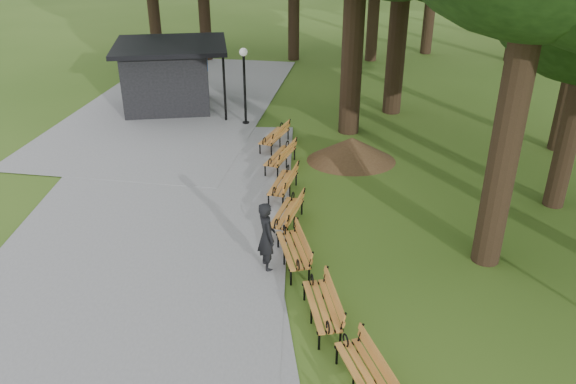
{
  "coord_description": "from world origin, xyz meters",
  "views": [
    {
      "loc": [
        -0.17,
        -10.82,
        8.17
      ],
      "look_at": [
        -0.04,
        3.08,
        1.1
      ],
      "focal_mm": 35.93,
      "sensor_mm": 36.0,
      "label": 1
    }
  ],
  "objects_px": {
    "dirt_mound": "(352,149)",
    "bench_6": "(280,156)",
    "kiosk": "(167,76)",
    "bench_1": "(365,374)",
    "bench_3": "(293,250)",
    "bench_5": "(283,183)",
    "bench_4": "(287,213)",
    "person": "(267,236)",
    "bench_7": "(274,136)",
    "bench_2": "(322,306)",
    "lamp_post": "(244,70)"
  },
  "relations": [
    {
      "from": "bench_7",
      "to": "dirt_mound",
      "type": "bearing_deg",
      "value": 87.31
    },
    {
      "from": "kiosk",
      "to": "dirt_mound",
      "type": "xyz_separation_m",
      "value": [
        7.35,
        -5.76,
        -1.0
      ]
    },
    {
      "from": "bench_5",
      "to": "bench_6",
      "type": "xyz_separation_m",
      "value": [
        -0.08,
        2.06,
        0.0
      ]
    },
    {
      "from": "bench_6",
      "to": "person",
      "type": "bearing_deg",
      "value": 17.77
    },
    {
      "from": "bench_2",
      "to": "lamp_post",
      "type": "bearing_deg",
      "value": -177.8
    },
    {
      "from": "person",
      "to": "bench_3",
      "type": "distance_m",
      "value": 0.8
    },
    {
      "from": "bench_5",
      "to": "kiosk",
      "type": "bearing_deg",
      "value": -134.54
    },
    {
      "from": "kiosk",
      "to": "bench_7",
      "type": "xyz_separation_m",
      "value": [
        4.64,
        -4.52,
        -0.99
      ]
    },
    {
      "from": "bench_1",
      "to": "bench_6",
      "type": "relative_size",
      "value": 1.0
    },
    {
      "from": "person",
      "to": "kiosk",
      "type": "distance_m",
      "value": 13.14
    },
    {
      "from": "kiosk",
      "to": "bench_1",
      "type": "height_order",
      "value": "kiosk"
    },
    {
      "from": "kiosk",
      "to": "bench_1",
      "type": "distance_m",
      "value": 17.62
    },
    {
      "from": "bench_3",
      "to": "bench_5",
      "type": "xyz_separation_m",
      "value": [
        -0.24,
        3.77,
        0.0
      ]
    },
    {
      "from": "bench_1",
      "to": "bench_2",
      "type": "distance_m",
      "value": 2.09
    },
    {
      "from": "bench_7",
      "to": "lamp_post",
      "type": "bearing_deg",
      "value": -132.54
    },
    {
      "from": "lamp_post",
      "to": "bench_4",
      "type": "distance_m",
      "value": 8.63
    },
    {
      "from": "kiosk",
      "to": "lamp_post",
      "type": "height_order",
      "value": "lamp_post"
    },
    {
      "from": "bench_6",
      "to": "bench_5",
      "type": "bearing_deg",
      "value": 23.09
    },
    {
      "from": "bench_1",
      "to": "bench_5",
      "type": "xyz_separation_m",
      "value": [
        -1.49,
        7.95,
        0.0
      ]
    },
    {
      "from": "bench_2",
      "to": "bench_4",
      "type": "relative_size",
      "value": 1.0
    },
    {
      "from": "person",
      "to": "bench_1",
      "type": "xyz_separation_m",
      "value": [
        1.89,
        -4.06,
        -0.47
      ]
    },
    {
      "from": "bench_5",
      "to": "bench_6",
      "type": "relative_size",
      "value": 1.0
    },
    {
      "from": "bench_4",
      "to": "person",
      "type": "bearing_deg",
      "value": 2.72
    },
    {
      "from": "bench_1",
      "to": "bench_3",
      "type": "height_order",
      "value": "same"
    },
    {
      "from": "person",
      "to": "bench_6",
      "type": "height_order",
      "value": "person"
    },
    {
      "from": "kiosk",
      "to": "bench_6",
      "type": "relative_size",
      "value": 2.41
    },
    {
      "from": "kiosk",
      "to": "bench_6",
      "type": "bearing_deg",
      "value": -59.68
    },
    {
      "from": "bench_3",
      "to": "bench_7",
      "type": "bearing_deg",
      "value": 173.12
    },
    {
      "from": "bench_2",
      "to": "bench_5",
      "type": "xyz_separation_m",
      "value": [
        -0.82,
        5.97,
        0.0
      ]
    },
    {
      "from": "lamp_post",
      "to": "bench_2",
      "type": "relative_size",
      "value": 1.63
    },
    {
      "from": "bench_4",
      "to": "bench_5",
      "type": "bearing_deg",
      "value": -160.27
    },
    {
      "from": "bench_5",
      "to": "bench_7",
      "type": "relative_size",
      "value": 1.0
    },
    {
      "from": "bench_1",
      "to": "bench_5",
      "type": "height_order",
      "value": "same"
    },
    {
      "from": "bench_1",
      "to": "bench_3",
      "type": "distance_m",
      "value": 4.36
    },
    {
      "from": "dirt_mound",
      "to": "bench_7",
      "type": "relative_size",
      "value": 1.37
    },
    {
      "from": "bench_1",
      "to": "bench_4",
      "type": "height_order",
      "value": "same"
    },
    {
      "from": "dirt_mound",
      "to": "bench_1",
      "type": "height_order",
      "value": "bench_1"
    },
    {
      "from": "person",
      "to": "kiosk",
      "type": "xyz_separation_m",
      "value": [
        -4.55,
        12.32,
        0.53
      ]
    },
    {
      "from": "kiosk",
      "to": "bench_3",
      "type": "distance_m",
      "value": 13.29
    },
    {
      "from": "bench_3",
      "to": "bench_4",
      "type": "height_order",
      "value": "same"
    },
    {
      "from": "bench_6",
      "to": "bench_3",
      "type": "bearing_deg",
      "value": 23.97
    },
    {
      "from": "kiosk",
      "to": "bench_4",
      "type": "xyz_separation_m",
      "value": [
        5.05,
        -10.33,
        -0.99
      ]
    },
    {
      "from": "kiosk",
      "to": "bench_5",
      "type": "height_order",
      "value": "kiosk"
    },
    {
      "from": "dirt_mound",
      "to": "bench_6",
      "type": "distance_m",
      "value": 2.56
    },
    {
      "from": "bench_1",
      "to": "bench_3",
      "type": "relative_size",
      "value": 1.0
    },
    {
      "from": "dirt_mound",
      "to": "bench_2",
      "type": "height_order",
      "value": "bench_2"
    },
    {
      "from": "dirt_mound",
      "to": "bench_5",
      "type": "distance_m",
      "value": 3.59
    },
    {
      "from": "bench_6",
      "to": "bench_7",
      "type": "height_order",
      "value": "same"
    },
    {
      "from": "bench_1",
      "to": "bench_7",
      "type": "xyz_separation_m",
      "value": [
        -1.8,
        11.85,
        0.0
      ]
    },
    {
      "from": "dirt_mound",
      "to": "bench_5",
      "type": "xyz_separation_m",
      "value": [
        -2.4,
        -2.67,
        0.01
      ]
    }
  ]
}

